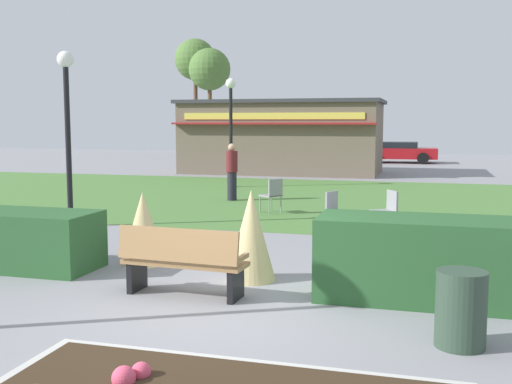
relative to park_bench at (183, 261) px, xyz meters
name	(u,v)px	position (x,y,z in m)	size (l,w,h in m)	color
ground_plane	(218,309)	(0.63, -0.39, -0.48)	(80.00, 80.00, 0.00)	gray
lawn_patch	(341,199)	(0.63, 10.91, -0.48)	(36.00, 12.00, 0.01)	#4C7A38
park_bench	(183,261)	(0.00, 0.00, 0.00)	(1.73, 0.62, 0.95)	#9E7547
hedge_left	(25,240)	(-3.05, 0.83, -0.02)	(2.33, 1.10, 0.91)	#28562B
hedge_right	(418,259)	(3.01, 0.69, 0.06)	(2.59, 1.10, 1.09)	#28562B
ornamental_grass_behind_left	(251,235)	(0.64, 1.09, 0.19)	(0.73, 0.73, 1.35)	#D1BC7F
ornamental_grass_behind_right	(143,228)	(-1.36, 1.60, 0.12)	(0.74, 0.74, 1.20)	#D1BC7F
lamppost_mid	(67,116)	(-4.54, 4.49, 1.96)	(0.36, 0.36, 3.86)	black
lamppost_far	(231,119)	(-3.68, 13.45, 1.96)	(0.36, 0.36, 3.86)	black
trash_bin	(461,309)	(3.48, -0.94, -0.08)	(0.52, 0.52, 0.80)	#2D4233
food_kiosk	(282,137)	(-3.35, 20.09, 1.18)	(9.06, 4.71, 3.30)	#6B5B4C
cafe_chair_west	(336,209)	(1.30, 5.13, 0.05)	(0.57, 0.57, 0.89)	gray
cafe_chair_east	(387,208)	(2.31, 5.64, 0.05)	(0.60, 0.60, 0.89)	gray
cafe_chair_center	(273,193)	(-0.68, 7.62, 0.05)	(0.62, 0.62, 0.89)	gray
person_strolling	(232,172)	(-2.48, 9.83, 0.38)	(0.34, 0.34, 1.69)	#23232D
parked_car_west_slot	(303,150)	(-4.06, 28.56, 0.16)	(4.30, 2.25, 1.20)	black
parked_car_center_slot	(398,152)	(1.47, 28.56, 0.16)	(4.25, 2.16, 1.20)	maroon
tree_left_bg	(210,70)	(-11.10, 31.74, 5.27)	(2.80, 2.80, 7.21)	brown
tree_right_bg	(195,60)	(-12.41, 32.49, 6.01)	(2.80, 2.80, 7.97)	brown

